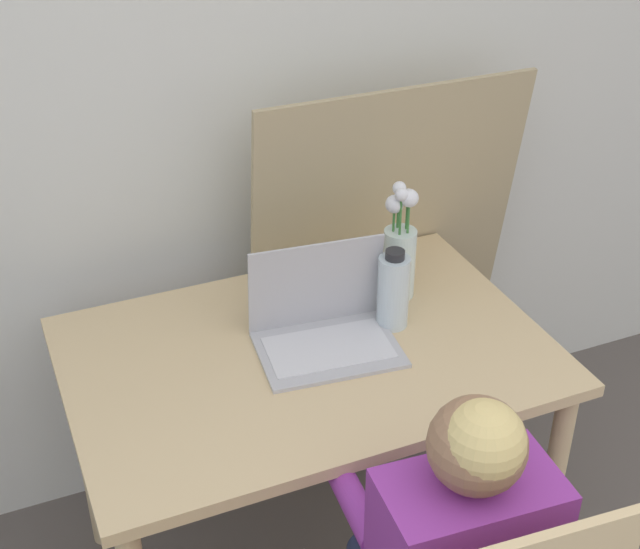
{
  "coord_description": "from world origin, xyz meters",
  "views": [
    {
      "loc": [
        -0.44,
        0.13,
        1.97
      ],
      "look_at": [
        0.22,
        1.7,
        0.92
      ],
      "focal_mm": 50.0,
      "sensor_mm": 36.0,
      "label": 1
    }
  ],
  "objects": [
    {
      "name": "water_bottle",
      "position": [
        0.4,
        1.69,
        0.83
      ],
      "size": [
        0.08,
        0.08,
        0.2
      ],
      "color": "silver",
      "rests_on": "dining_table"
    },
    {
      "name": "cardboard_panel",
      "position": [
        0.57,
        2.08,
        0.6
      ],
      "size": [
        0.78,
        0.18,
        1.21
      ],
      "color": "tan",
      "rests_on": "ground_plane"
    },
    {
      "name": "dining_table",
      "position": [
        0.18,
        1.67,
        0.64
      ],
      "size": [
        1.1,
        0.75,
        0.74
      ],
      "color": "#D6B784",
      "rests_on": "ground_plane"
    },
    {
      "name": "flower_vase",
      "position": [
        0.48,
        1.8,
        0.86
      ],
      "size": [
        0.08,
        0.08,
        0.31
      ],
      "color": "silver",
      "rests_on": "dining_table"
    },
    {
      "name": "wall_back",
      "position": [
        0.0,
        2.23,
        1.25
      ],
      "size": [
        6.4,
        0.05,
        2.5
      ],
      "color": "silver",
      "rests_on": "ground_plane"
    },
    {
      "name": "laptop",
      "position": [
        0.22,
        1.69,
        0.79
      ],
      "size": [
        0.34,
        0.26,
        0.24
      ],
      "rotation": [
        0.0,
        0.0,
        -0.1
      ],
      "color": "#B2B2B7",
      "rests_on": "dining_table"
    }
  ]
}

